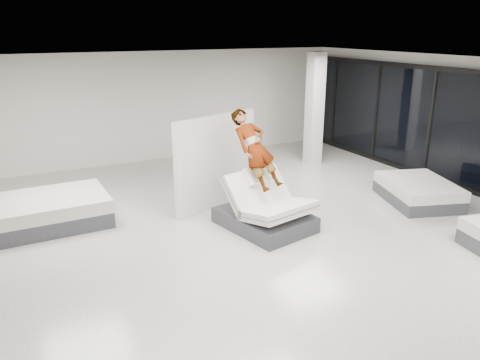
# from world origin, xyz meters

# --- Properties ---
(room) EXTENTS (14.00, 14.04, 3.20)m
(room) POSITION_xyz_m (0.00, 0.00, 1.60)
(room) COLOR silver
(room) RESTS_ON ground
(hero_bed) EXTENTS (1.69, 2.03, 1.20)m
(hero_bed) POSITION_xyz_m (0.43, 1.04, 0.35)
(hero_bed) COLOR #3E3E43
(hero_bed) RESTS_ON floor
(person) EXTENTS (0.96, 1.78, 1.25)m
(person) POSITION_xyz_m (0.36, 1.37, 1.21)
(person) COLOR slate
(person) RESTS_ON hero_bed
(remote) EXTENTS (0.08, 0.15, 0.08)m
(remote) POSITION_xyz_m (0.65, 1.07, 1.00)
(remote) COLOR black
(remote) RESTS_ON person
(divider_panel) EXTENTS (2.19, 0.84, 2.07)m
(divider_panel) POSITION_xyz_m (0.05, 2.57, 1.04)
(divider_panel) COLOR beige
(divider_panel) RESTS_ON floor
(flat_bed_right_far) EXTENTS (1.88, 2.17, 0.50)m
(flat_bed_right_far) POSITION_xyz_m (4.28, 0.72, 0.25)
(flat_bed_right_far) COLOR #3E3E43
(flat_bed_right_far) RESTS_ON floor
(flat_bed_left_far) EXTENTS (2.18, 1.66, 0.59)m
(flat_bed_left_far) POSITION_xyz_m (-3.36, 3.16, 0.30)
(flat_bed_left_far) COLOR #3E3E43
(flat_bed_left_far) RESTS_ON floor
(column) EXTENTS (0.40, 0.40, 3.20)m
(column) POSITION_xyz_m (4.00, 4.50, 1.60)
(column) COLOR beige
(column) RESTS_ON floor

